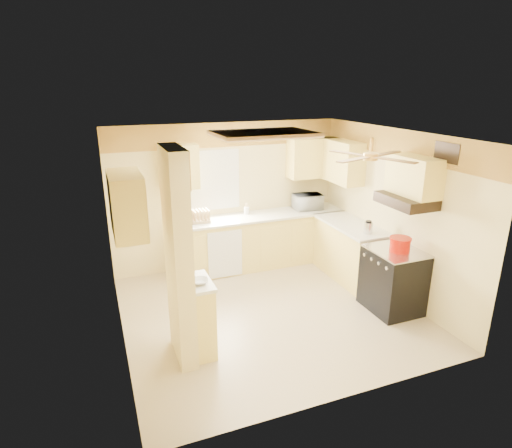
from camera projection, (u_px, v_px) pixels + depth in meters
name	position (u px, v px, depth m)	size (l,w,h in m)	color
floor	(269.00, 312.00, 6.13)	(4.00, 4.00, 0.00)	tan
ceiling	(271.00, 135.00, 5.33)	(4.00, 4.00, 0.00)	white
wall_back	(227.00, 196.00, 7.41)	(4.00, 4.00, 0.00)	beige
wall_front	(349.00, 291.00, 4.05)	(4.00, 4.00, 0.00)	beige
wall_left	(114.00, 250.00, 5.04)	(3.80, 3.80, 0.00)	beige
wall_right	(393.00, 214.00, 6.42)	(3.80, 3.80, 0.00)	beige
wallpaper_border	(226.00, 135.00, 7.06)	(4.00, 0.02, 0.40)	#F6BC48
partition_column	(179.00, 259.00, 4.78)	(0.20, 0.70, 2.50)	beige
partition_ledge	(201.00, 318.00, 5.11)	(0.25, 0.55, 0.90)	#FFEB73
ledge_top	(199.00, 282.00, 4.96)	(0.28, 0.58, 0.04)	white
lower_cabinets_back	(260.00, 241.00, 7.57)	(3.00, 0.60, 0.90)	#FFEB73
lower_cabinets_right	(350.00, 252.00, 7.10)	(0.60, 1.40, 0.90)	#FFEB73
countertop_back	(261.00, 216.00, 7.41)	(3.04, 0.64, 0.04)	white
countertop_right	(351.00, 225.00, 6.95)	(0.64, 1.44, 0.04)	white
dishwasher_panel	(225.00, 254.00, 7.04)	(0.58, 0.02, 0.80)	white
window	(213.00, 180.00, 7.22)	(0.92, 0.02, 1.02)	white
upper_cab_back_left	(179.00, 167.00, 6.77)	(0.60, 0.35, 0.70)	#FFEB73
upper_cab_back_right	(313.00, 158.00, 7.60)	(0.90, 0.35, 0.70)	#FFEB73
upper_cab_right	(340.00, 161.00, 7.27)	(0.35, 1.00, 0.70)	#FFEB73
upper_cab_left_wall	(127.00, 205.00, 4.69)	(0.35, 0.75, 0.70)	#FFEB73
upper_cab_over_stove	(414.00, 176.00, 5.65)	(0.35, 0.76, 0.52)	#FFEB73
stove	(393.00, 280.00, 6.07)	(0.68, 0.77, 0.92)	black
range_hood	(406.00, 201.00, 5.73)	(0.50, 0.76, 0.14)	black
poster_menu	(186.00, 206.00, 4.63)	(0.02, 0.42, 0.57)	black
poster_nashville	(189.00, 262.00, 4.83)	(0.02, 0.42, 0.57)	black
ceiling_light_panel	(264.00, 134.00, 5.83)	(1.35, 0.95, 0.06)	brown
ceiling_fan	(371.00, 156.00, 5.13)	(1.15, 1.15, 0.26)	gold
vent_grate	(447.00, 153.00, 5.28)	(0.02, 0.40, 0.25)	black
microwave	(308.00, 202.00, 7.70)	(0.50, 0.34, 0.28)	white
bowl	(200.00, 281.00, 4.89)	(0.20, 0.20, 0.05)	white
dutch_oven	(400.00, 244.00, 5.86)	(0.30, 0.30, 0.20)	#B10F01
kettle	(368.00, 227.00, 6.48)	(0.13, 0.13, 0.20)	silver
dish_rack	(199.00, 218.00, 7.03)	(0.36, 0.28, 0.20)	tan
utensil_crock	(247.00, 210.00, 7.44)	(0.10, 0.10, 0.19)	white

